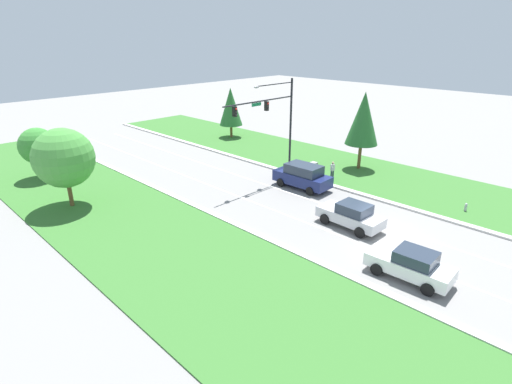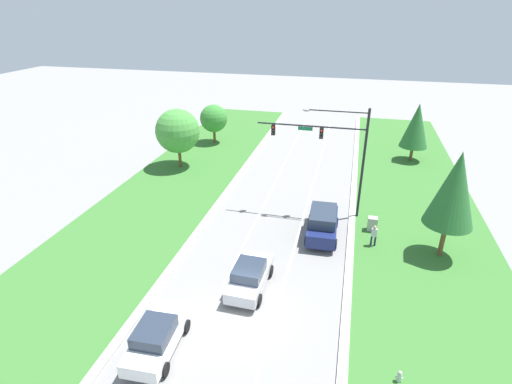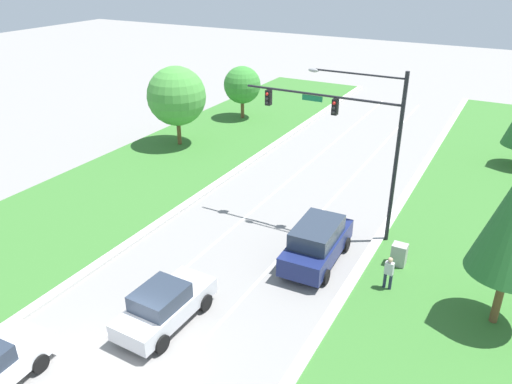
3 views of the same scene
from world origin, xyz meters
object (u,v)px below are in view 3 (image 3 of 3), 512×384
object	(u,v)px
silver_sedan	(164,305)
oak_far_left_tree	(242,85)
oak_near_left_tree	(177,96)
utility_cabinet	(399,255)
navy_suv	(317,242)
pedestrian	(389,272)
traffic_signal_mast	(354,127)

from	to	relation	value
silver_sedan	oak_far_left_tree	size ratio (longest dim) A/B	0.98
oak_near_left_tree	oak_far_left_tree	size ratio (longest dim) A/B	1.30
utility_cabinet	oak_far_left_tree	size ratio (longest dim) A/B	0.25
navy_suv	oak_near_left_tree	distance (m)	19.11
navy_suv	pedestrian	world-z (taller)	navy_suv
silver_sedan	oak_far_left_tree	world-z (taller)	oak_far_left_tree
utility_cabinet	pedestrian	bearing A→B (deg)	-88.72
navy_suv	silver_sedan	world-z (taller)	navy_suv
navy_suv	silver_sedan	bearing A→B (deg)	-119.06
oak_far_left_tree	utility_cabinet	bearing A→B (deg)	-42.75
navy_suv	utility_cabinet	distance (m)	3.97
pedestrian	oak_near_left_tree	distance (m)	22.55
traffic_signal_mast	oak_far_left_tree	xyz separation A→B (m)	(-15.21, 15.19, -2.80)
utility_cabinet	oak_near_left_tree	size ratio (longest dim) A/B	0.19
silver_sedan	oak_near_left_tree	bearing A→B (deg)	126.48
silver_sedan	oak_far_left_tree	bearing A→B (deg)	115.16
pedestrian	silver_sedan	bearing A→B (deg)	47.65
pedestrian	traffic_signal_mast	bearing A→B (deg)	-44.61
oak_near_left_tree	utility_cabinet	bearing A→B (deg)	-24.14
oak_near_left_tree	traffic_signal_mast	bearing A→B (deg)	-22.64
utility_cabinet	oak_far_left_tree	xyz separation A→B (m)	(-18.62, 17.22, 2.51)
oak_near_left_tree	navy_suv	bearing A→B (deg)	-32.98
traffic_signal_mast	oak_far_left_tree	world-z (taller)	traffic_signal_mast
utility_cabinet	navy_suv	bearing A→B (deg)	-156.68
utility_cabinet	oak_near_left_tree	distance (m)	21.60
pedestrian	utility_cabinet	bearing A→B (deg)	-82.92
silver_sedan	pedestrian	bearing A→B (deg)	43.40
traffic_signal_mast	pedestrian	world-z (taller)	traffic_signal_mast
navy_suv	utility_cabinet	bearing A→B (deg)	21.37
traffic_signal_mast	pedestrian	distance (m)	7.35
oak_far_left_tree	pedestrian	bearing A→B (deg)	-46.06
silver_sedan	utility_cabinet	world-z (taller)	silver_sedan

